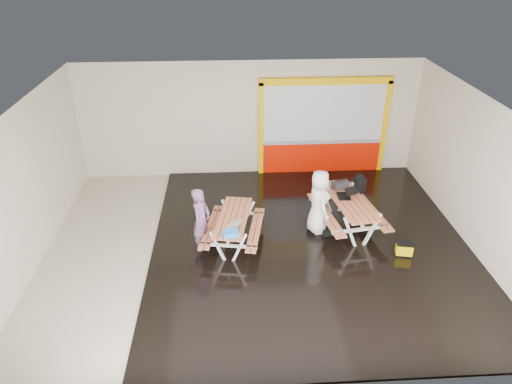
{
  "coord_description": "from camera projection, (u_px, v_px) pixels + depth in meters",
  "views": [
    {
      "loc": [
        -0.61,
        -9.18,
        6.53
      ],
      "look_at": [
        0.0,
        0.9,
        1.0
      ],
      "focal_mm": 32.83,
      "sensor_mm": 36.0,
      "label": 1
    }
  ],
  "objects": [
    {
      "name": "deck",
      "position": [
        310.0,
        244.0,
        11.26
      ],
      "size": [
        7.5,
        7.98,
        0.05
      ],
      "primitive_type": "cube",
      "color": "black",
      "rests_on": "room"
    },
    {
      "name": "backpack",
      "position": [
        359.0,
        185.0,
        12.34
      ],
      "size": [
        0.38,
        0.32,
        0.55
      ],
      "color": "black",
      "rests_on": "picnic_table_right"
    },
    {
      "name": "toolbox",
      "position": [
        340.0,
        185.0,
        11.97
      ],
      "size": [
        0.47,
        0.35,
        0.24
      ],
      "color": "black",
      "rests_on": "picnic_table_right"
    },
    {
      "name": "laptop_left",
      "position": [
        233.0,
        225.0,
        10.56
      ],
      "size": [
        0.41,
        0.39,
        0.14
      ],
      "color": "silver",
      "rests_on": "picnic_table_left"
    },
    {
      "name": "room",
      "position": [
        258.0,
        182.0,
        10.37
      ],
      "size": [
        10.02,
        8.02,
        3.52
      ],
      "color": "beige",
      "rests_on": "ground"
    },
    {
      "name": "blue_pouch",
      "position": [
        231.0,
        233.0,
        10.26
      ],
      "size": [
        0.37,
        0.28,
        0.1
      ],
      "primitive_type": "cube",
      "rotation": [
        0.0,
        0.0,
        0.14
      ],
      "color": "#207EF0",
      "rests_on": "picnic_table_left"
    },
    {
      "name": "laptop_right",
      "position": [
        346.0,
        194.0,
        11.59
      ],
      "size": [
        0.48,
        0.43,
        0.2
      ],
      "color": "black",
      "rests_on": "picnic_table_right"
    },
    {
      "name": "picnic_table_left",
      "position": [
        233.0,
        223.0,
        11.03
      ],
      "size": [
        1.6,
        2.1,
        0.76
      ],
      "color": "#B06441",
      "rests_on": "deck"
    },
    {
      "name": "dark_case",
      "position": [
        329.0,
        230.0,
        11.61
      ],
      "size": [
        0.47,
        0.41,
        0.15
      ],
      "primitive_type": "cube",
      "rotation": [
        0.0,
        0.0,
        0.35
      ],
      "color": "black",
      "rests_on": "deck"
    },
    {
      "name": "person_right",
      "position": [
        319.0,
        202.0,
        11.31
      ],
      "size": [
        0.64,
        0.87,
        1.63
      ],
      "primitive_type": "imported",
      "rotation": [
        0.0,
        0.0,
        1.73
      ],
      "color": "white",
      "rests_on": "deck"
    },
    {
      "name": "fluke_bag",
      "position": [
        404.0,
        249.0,
        10.76
      ],
      "size": [
        0.42,
        0.32,
        0.33
      ],
      "color": "black",
      "rests_on": "deck"
    },
    {
      "name": "person_left",
      "position": [
        201.0,
        220.0,
        10.75
      ],
      "size": [
        0.57,
        0.68,
        1.6
      ],
      "primitive_type": "imported",
      "rotation": [
        0.0,
        0.0,
        1.19
      ],
      "color": "#704C71",
      "rests_on": "deck"
    },
    {
      "name": "picnic_table_right",
      "position": [
        349.0,
        207.0,
        11.58
      ],
      "size": [
        1.76,
        2.33,
        0.86
      ],
      "color": "#B06441",
      "rests_on": "deck"
    },
    {
      "name": "kiosk",
      "position": [
        323.0,
        129.0,
        14.07
      ],
      "size": [
        3.88,
        0.16,
        3.0
      ],
      "color": "red",
      "rests_on": "room"
    }
  ]
}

